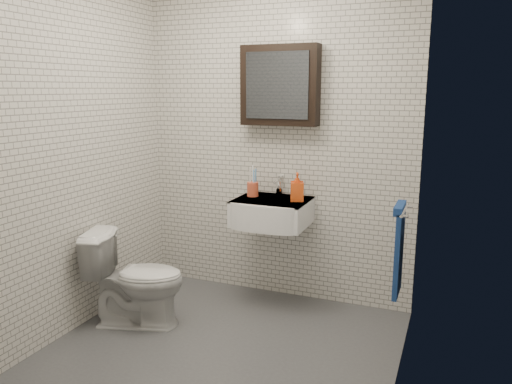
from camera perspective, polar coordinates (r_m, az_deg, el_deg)
ground at (r=3.45m, az=-3.73°, el=-17.26°), size 2.20×2.00×0.01m
room_shell at (r=3.03m, az=-4.10°, el=7.72°), size 2.22×2.02×2.51m
washbasin at (r=3.79m, az=1.64°, el=-2.33°), size 0.55×0.50×0.20m
faucet at (r=3.93m, az=2.66°, el=0.59°), size 0.06×0.20×0.15m
mirror_cabinet at (r=3.86m, az=2.75°, el=12.06°), size 0.60×0.15×0.60m
towel_rail at (r=3.22m, az=16.04°, el=-5.95°), size 0.09×0.30×0.58m
toothbrush_cup at (r=3.90m, az=-0.37°, el=0.41°), size 0.09×0.09×0.24m
soap_bottle at (r=3.74m, az=4.72°, el=0.59°), size 0.12×0.12×0.21m
toilet at (r=3.72m, az=-13.53°, el=-9.57°), size 0.76×0.57×0.69m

